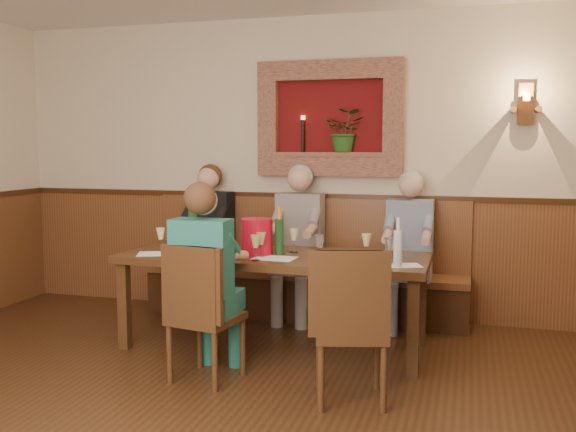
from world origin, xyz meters
name	(u,v)px	position (x,y,z in m)	size (l,w,h in m)	color
room_shell	(163,87)	(0.00, 0.00, 1.89)	(6.04, 6.04, 2.82)	beige
wainscoting	(168,344)	(0.00, 0.00, 0.59)	(6.02, 6.02, 1.15)	#593419
wall_niche	(334,123)	(0.24, 2.94, 1.81)	(1.36, 0.30, 1.06)	#5B0D0D
wall_sconce	(525,105)	(1.90, 2.93, 1.94)	(0.25, 0.20, 0.35)	#593419
dining_table	(274,264)	(0.00, 1.85, 0.68)	(2.40, 0.90, 0.75)	#321C0F
bench	(304,282)	(0.00, 2.79, 0.33)	(3.00, 0.45, 1.11)	#381E0F
chair_near_left	(205,340)	(-0.24, 1.03, 0.28)	(0.49, 0.49, 0.95)	#321C0F
chair_near_right	(350,357)	(0.78, 0.92, 0.29)	(0.53, 0.53, 0.99)	#321C0F
person_bench_left	(207,252)	(-0.93, 2.69, 0.59)	(0.42, 0.52, 1.43)	black
person_bench_mid	(297,256)	(-0.03, 2.69, 0.59)	(0.42, 0.52, 1.43)	#5D5655
person_bench_right	(408,264)	(0.97, 2.69, 0.57)	(0.40, 0.49, 1.38)	navy
person_chair_front	(207,298)	(-0.24, 1.07, 0.56)	(0.39, 0.48, 1.36)	#194D5A
spittoon_bucket	(257,237)	(-0.13, 1.81, 0.89)	(0.25, 0.25, 0.28)	red
wine_bottle_green_a	(279,235)	(0.05, 1.84, 0.90)	(0.08, 0.08, 0.37)	#19471E
wine_bottle_green_b	(193,228)	(-0.73, 1.94, 0.92)	(0.08, 0.08, 0.41)	#19471E
water_bottle	(398,247)	(1.00, 1.57, 0.89)	(0.07, 0.07, 0.35)	silver
tasting_sheet_a	(158,254)	(-0.89, 1.62, 0.75)	(0.31, 0.22, 0.00)	white
tasting_sheet_b	(275,258)	(0.06, 1.67, 0.75)	(0.31, 0.22, 0.00)	white
tasting_sheet_c	(403,265)	(1.03, 1.64, 0.75)	(0.24, 0.17, 0.00)	white
tasting_sheet_d	(220,258)	(-0.34, 1.57, 0.75)	(0.25, 0.18, 0.00)	white
wine_glass_0	(161,239)	(-0.93, 1.75, 0.85)	(0.08, 0.08, 0.19)	#D8D881
wine_glass_1	(189,237)	(-0.77, 1.93, 0.85)	(0.08, 0.08, 0.19)	white
wine_glass_2	(197,244)	(-0.55, 1.61, 0.85)	(0.08, 0.08, 0.19)	#D8D881
wine_glass_3	(245,239)	(-0.28, 1.95, 0.85)	(0.08, 0.08, 0.19)	white
wine_glass_4	(261,245)	(-0.06, 1.70, 0.85)	(0.08, 0.08, 0.19)	#D8D881
wine_glass_5	(294,240)	(0.13, 1.98, 0.85)	(0.08, 0.08, 0.19)	#D8D881
wine_glass_6	(320,247)	(0.41, 1.69, 0.85)	(0.08, 0.08, 0.19)	white
wine_glass_7	(366,246)	(0.73, 1.85, 0.85)	(0.08, 0.08, 0.19)	#D8D881
wine_glass_8	(389,251)	(0.92, 1.67, 0.85)	(0.08, 0.08, 0.19)	white
wine_glass_9	(226,247)	(-0.28, 1.51, 0.85)	(0.08, 0.08, 0.19)	#D8D881
wine_glass_10	(256,248)	(-0.05, 1.54, 0.85)	(0.08, 0.08, 0.19)	#D8D881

